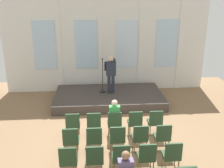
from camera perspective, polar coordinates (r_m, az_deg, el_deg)
The scene contains 21 objects.
ground_plane at distance 8.96m, azimuth 0.78°, elevation -12.46°, with size 13.02×13.02×0.00m, color #846647.
rear_partition at distance 12.84m, azimuth -1.02°, elevation 8.21°, with size 9.66×0.14×4.45m.
stage_platform at distance 11.91m, azimuth -0.69°, elevation -2.94°, with size 4.73×2.59×0.40m, color #3F3833.
speaker at distance 11.61m, azimuth -0.23°, elevation 2.62°, with size 0.52×0.69×1.68m.
mic_stand at distance 11.91m, azimuth -2.01°, elevation -0.19°, with size 0.28×0.28×1.55m.
chair_r0_c0 at distance 9.07m, azimuth -8.36°, elevation -8.37°, with size 0.46×0.44×0.94m.
chair_r0_c1 at distance 9.04m, azimuth -3.91°, elevation -8.28°, with size 0.46×0.44×0.94m.
chair_r0_c2 at distance 9.07m, azimuth 0.55°, elevation -8.14°, with size 0.46×0.44×0.94m.
audience_r0_c2 at distance 9.05m, azimuth 0.51°, elevation -6.79°, with size 0.36×0.39×1.32m.
chair_r0_c3 at distance 9.15m, azimuth 4.94°, elevation -7.95°, with size 0.46×0.44×0.94m.
chair_r0_c4 at distance 9.28m, azimuth 9.23°, elevation -7.73°, with size 0.46×0.44×0.94m.
chair_r1_c0 at distance 8.21m, azimuth -8.79°, elevation -11.58°, with size 0.46×0.44×0.94m.
chair_r1_c1 at distance 8.18m, azimuth -3.82°, elevation -11.49°, with size 0.46×0.44×0.94m.
chair_r1_c2 at distance 8.21m, azimuth 1.15°, elevation -11.32°, with size 0.46×0.44×0.94m.
chair_r1_c3 at distance 8.30m, azimuth 6.04°, elevation -11.07°, with size 0.46×0.44×0.94m.
chair_r1_c4 at distance 8.45m, azimuth 10.78°, elevation -10.76°, with size 0.46×0.44×0.94m.
chair_r2_c0 at distance 7.39m, azimuth -9.32°, elevation -15.52°, with size 0.46×0.44×0.94m.
chair_r2_c1 at distance 7.35m, azimuth -3.70°, elevation -15.45°, with size 0.46×0.44×0.94m.
chair_r2_c2 at distance 7.39m, azimuth 1.91°, elevation -15.23°, with size 0.46×0.44×0.94m.
chair_r2_c3 at distance 7.49m, azimuth 7.41°, elevation -14.89°, with size 0.46×0.44×0.94m.
chair_r2_c4 at distance 7.65m, azimuth 12.70°, elevation -14.43°, with size 0.46×0.44×0.94m.
Camera 1 is at (-0.70, -7.57, 4.74)m, focal length 42.76 mm.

